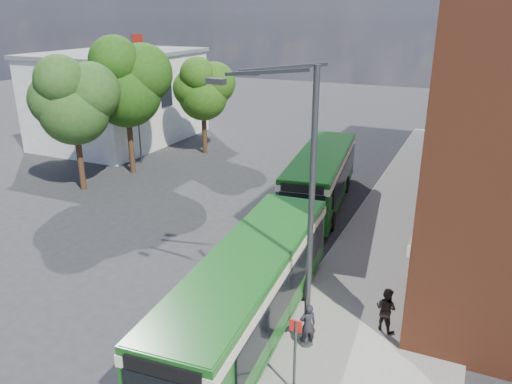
% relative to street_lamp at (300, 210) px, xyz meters
% --- Properties ---
extents(ground, '(120.00, 120.00, 0.00)m').
position_rel_street_lamp_xyz_m(ground, '(-4.84, 2.00, -4.79)').
color(ground, '#28282B').
rests_on(ground, ground).
extents(pavement, '(6.00, 48.00, 0.15)m').
position_rel_street_lamp_xyz_m(pavement, '(2.16, 10.00, -4.72)').
color(pavement, gray).
rests_on(pavement, ground).
extents(kerb_line, '(0.12, 48.00, 0.01)m').
position_rel_street_lamp_xyz_m(kerb_line, '(-0.89, 10.00, -4.79)').
color(kerb_line, beige).
rests_on(kerb_line, ground).
extents(white_building, '(9.40, 13.40, 7.30)m').
position_rel_street_lamp_xyz_m(white_building, '(-22.84, 20.00, -1.13)').
color(white_building, silver).
rests_on(white_building, ground).
extents(flagpole, '(0.95, 0.10, 9.00)m').
position_rel_street_lamp_xyz_m(flagpole, '(-17.29, 15.00, 0.15)').
color(flagpole, '#3B3E41').
rests_on(flagpole, ground).
extents(street_lamp, '(2.96, 2.38, 9.00)m').
position_rel_street_lamp_xyz_m(street_lamp, '(0.00, 0.00, 0.00)').
color(street_lamp, '#3B3E41').
rests_on(street_lamp, ground).
extents(bus_stop_sign, '(0.35, 0.08, 2.52)m').
position_rel_street_lamp_xyz_m(bus_stop_sign, '(0.76, -2.20, -3.28)').
color(bus_stop_sign, '#3B3E41').
rests_on(bus_stop_sign, ground).
extents(bus_front, '(3.36, 11.25, 3.02)m').
position_rel_street_lamp_xyz_m(bus_front, '(-1.64, -0.05, -2.96)').
color(bus_front, '#165418').
rests_on(bus_front, ground).
extents(bus_rear, '(3.94, 10.80, 3.02)m').
position_rel_street_lamp_xyz_m(bus_rear, '(-3.15, 12.50, -2.96)').
color(bus_rear, '#124D11').
rests_on(bus_rear, ground).
extents(pedestrian_a, '(0.66, 0.63, 1.51)m').
position_rel_street_lamp_xyz_m(pedestrian_a, '(0.41, -0.05, -3.88)').
color(pedestrian_a, black).
rests_on(pedestrian_a, pavement).
extents(pedestrian_b, '(0.93, 0.83, 1.56)m').
position_rel_street_lamp_xyz_m(pedestrian_b, '(2.52, 1.86, -3.86)').
color(pedestrian_b, black).
rests_on(pedestrian_b, pavement).
extents(tree_left, '(4.81, 4.57, 8.12)m').
position_rel_street_lamp_xyz_m(tree_left, '(-17.10, 8.88, 0.72)').
color(tree_left, '#341F13').
rests_on(tree_left, ground).
extents(tree_mid, '(5.33, 5.07, 9.00)m').
position_rel_street_lamp_xyz_m(tree_mid, '(-16.45, 12.91, 1.31)').
color(tree_mid, '#341F13').
rests_on(tree_mid, ground).
extents(tree_right, '(4.31, 4.10, 7.28)m').
position_rel_street_lamp_xyz_m(tree_right, '(-14.50, 19.26, 0.15)').
color(tree_right, '#341F13').
rests_on(tree_right, ground).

